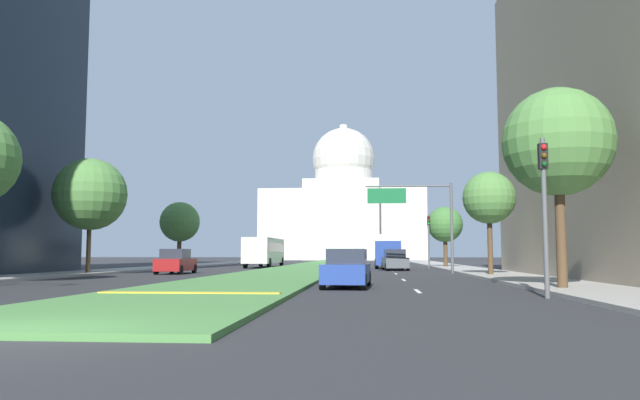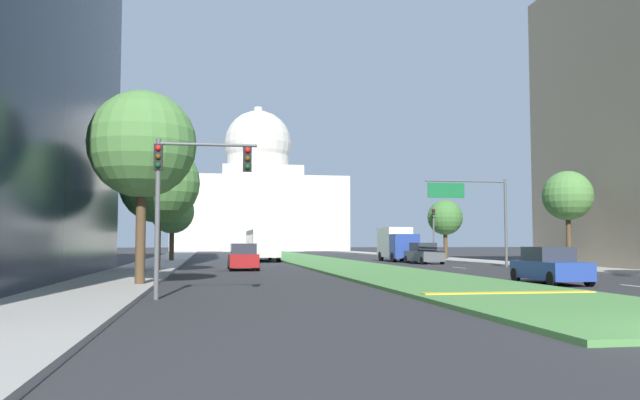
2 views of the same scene
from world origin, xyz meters
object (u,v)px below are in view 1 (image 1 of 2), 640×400
Objects in this scene: street_tree_right_mid at (489,198)px; capitol_building at (344,212)px; traffic_light_near_right at (544,195)px; city_bus at (264,250)px; street_tree_right_far at (445,225)px; street_tree_right_near at (558,143)px; sedan_lead_stopped at (347,269)px; street_tree_left_far at (180,222)px; box_truck_delivery at (387,251)px; sedan_midblock at (176,262)px; traffic_light_far_right at (429,234)px; overhead_guide_sign at (418,208)px; street_tree_left_mid at (90,194)px; sedan_distant at (395,260)px.

capitol_building is at bearing 97.79° from street_tree_right_mid.
city_bus is at bearing 111.72° from traffic_light_near_right.
street_tree_right_far reaches higher than traffic_light_near_right.
street_tree_right_near is 9.80m from sedan_lead_stopped.
city_bus is (8.43, 1.54, -2.81)m from street_tree_left_far.
street_tree_right_mid reaches higher than traffic_light_near_right.
box_truck_delivery reaches higher than sedan_lead_stopped.
box_truck_delivery reaches higher than sedan_midblock.
street_tree_left_far is (-13.34, -75.43, -6.07)m from capitol_building.
street_tree_right_far is at bearing -79.90° from capitol_building.
traffic_light_far_right is 0.80× the size of overhead_guide_sign.
sedan_lead_stopped is (-6.64, 5.61, -2.55)m from traffic_light_near_right.
street_tree_right_near is 1.00× the size of street_tree_left_mid.
box_truck_delivery is (2.61, 32.34, 0.91)m from sedan_lead_stopped.
street_tree_left_far is (-26.50, 36.09, -1.12)m from street_tree_right_near.
sedan_lead_stopped is 0.70× the size of box_truck_delivery.
sedan_distant is at bearing -37.01° from city_bus.
overhead_guide_sign is at bearing -79.59° from sedan_distant.
street_tree_right_near is at bearing -80.65° from box_truck_delivery.
street_tree_left_mid reaches higher than city_bus.
street_tree_left_far is at bearing 107.18° from sedan_midblock.
city_bus is (-14.29, 17.37, -2.91)m from overhead_guide_sign.
street_tree_left_mid is 1.23× the size of box_truck_delivery.
sedan_distant is at bearing -120.77° from street_tree_right_far.
sedan_distant is (20.91, 12.44, -4.58)m from street_tree_left_mid.
street_tree_left_far is 26.65m from street_tree_right_far.
street_tree_right_near is 1.20× the size of street_tree_right_mid.
street_tree_right_near is at bearing -30.67° from street_tree_left_mid.
street_tree_left_far reaches higher than traffic_light_near_right.
traffic_light_far_right is at bearing -7.77° from city_bus.
box_truck_delivery is (-5.64, 34.25, -4.02)m from street_tree_right_near.
overhead_guide_sign is 17.08m from street_tree_right_far.
sedan_midblock is (-20.89, 17.94, -4.89)m from street_tree_right_near.
street_tree_left_far is 19.37m from sedan_midblock.
capitol_building reaches higher than street_tree_left_mid.
sedan_lead_stopped is (-8.39, -34.96, -3.48)m from street_tree_right_far.
street_tree_right_far is at bearing 89.97° from street_tree_right_mid.
box_truck_delivery is (-5.78, -2.62, -2.57)m from street_tree_right_far.
traffic_light_far_right is 15.34m from overhead_guide_sign.
sedan_lead_stopped is at bearing -123.85° from street_tree_right_mid.
sedan_midblock is at bearing 139.34° from street_tree_right_near.
traffic_light_far_right is at bearing 78.78° from sedan_lead_stopped.
street_tree_right_near is 1.22× the size of box_truck_delivery.
box_truck_delivery is at bearing 99.35° from street_tree_right_near.
sedan_midblock is (-17.10, -2.32, -3.87)m from overhead_guide_sign.
overhead_guide_sign is 0.83× the size of street_tree_right_near.
traffic_light_far_right is 34.21m from sedan_lead_stopped.
sedan_lead_stopped is (18.25, -34.17, -3.81)m from street_tree_left_far.
traffic_light_far_right is 1.16× the size of sedan_lead_stopped.
box_truck_delivery is (15.25, 16.31, 0.86)m from sedan_midblock.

